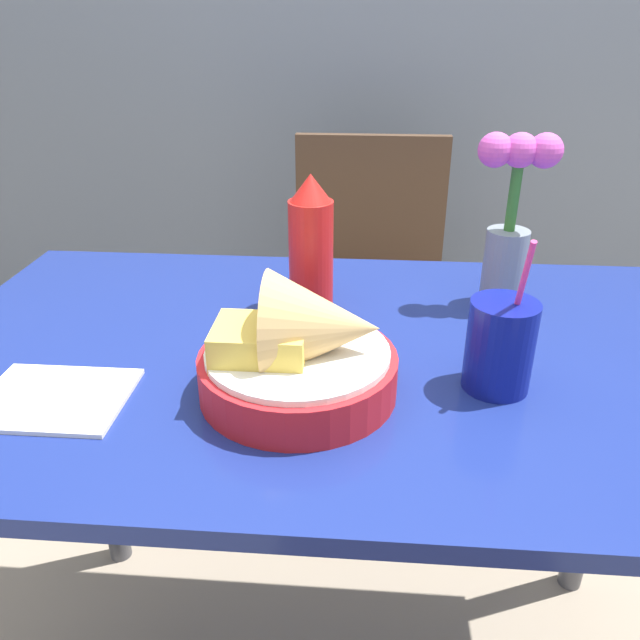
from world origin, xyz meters
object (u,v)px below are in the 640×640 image
chair_far_window (368,278)px  flower_vase (511,219)px  ketchup_bottle (311,245)px  drink_cup (500,348)px  food_basket (305,353)px

chair_far_window → flower_vase: (0.21, -0.62, 0.36)m
ketchup_bottle → drink_cup: ketchup_bottle is taller
ketchup_bottle → flower_vase: size_ratio=0.79×
food_basket → ketchup_bottle: 0.26m
chair_far_window → drink_cup: (0.16, -0.87, 0.28)m
ketchup_bottle → flower_vase: flower_vase is taller
flower_vase → food_basket: bearing=-135.1°
drink_cup → flower_vase: (0.05, 0.25, 0.09)m
chair_far_window → flower_vase: flower_vase is taller
chair_far_window → drink_cup: size_ratio=4.39×
food_basket → flower_vase: size_ratio=0.90×
chair_far_window → food_basket: (-0.08, -0.91, 0.28)m
food_basket → drink_cup: drink_cup is taller
ketchup_bottle → chair_far_window: bearing=82.0°
chair_far_window → ketchup_bottle: 0.74m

